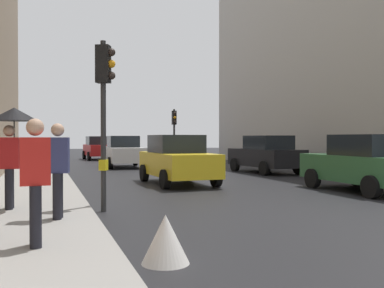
{
  "coord_description": "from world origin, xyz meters",
  "views": [
    {
      "loc": [
        -6.98,
        -7.26,
        1.67
      ],
      "look_at": [
        -1.25,
        9.67,
        1.41
      ],
      "focal_mm": 41.37,
      "sensor_mm": 36.0,
      "label": 1
    }
  ],
  "objects_px": {
    "car_dark_suv": "(266,154)",
    "warning_sign_triangle": "(166,239)",
    "traffic_light_far_median": "(174,126)",
    "car_yellow_taxi": "(177,159)",
    "car_green_estate": "(365,163)",
    "pedestrian_with_umbrella": "(13,129)",
    "car_blue_van": "(171,148)",
    "pedestrian_with_grey_backpack": "(55,165)",
    "car_white_compact": "(123,152)",
    "pedestrian_in_red_jacket": "(35,176)",
    "car_red_sedan": "(99,148)",
    "traffic_light_near_right": "(104,94)"
  },
  "relations": [
    {
      "from": "car_dark_suv",
      "to": "pedestrian_in_red_jacket",
      "type": "bearing_deg",
      "value": -129.7
    },
    {
      "from": "traffic_light_near_right",
      "to": "warning_sign_triangle",
      "type": "height_order",
      "value": "traffic_light_near_right"
    },
    {
      "from": "traffic_light_far_median",
      "to": "traffic_light_near_right",
      "type": "height_order",
      "value": "traffic_light_near_right"
    },
    {
      "from": "car_red_sedan",
      "to": "car_blue_van",
      "type": "bearing_deg",
      "value": -14.17
    },
    {
      "from": "pedestrian_with_umbrella",
      "to": "warning_sign_triangle",
      "type": "bearing_deg",
      "value": -64.25
    },
    {
      "from": "car_dark_suv",
      "to": "warning_sign_triangle",
      "type": "bearing_deg",
      "value": -123.07
    },
    {
      "from": "car_green_estate",
      "to": "car_dark_suv",
      "type": "bearing_deg",
      "value": 85.08
    },
    {
      "from": "car_yellow_taxi",
      "to": "pedestrian_with_grey_backpack",
      "type": "relative_size",
      "value": 2.4
    },
    {
      "from": "car_dark_suv",
      "to": "car_yellow_taxi",
      "type": "bearing_deg",
      "value": -147.61
    },
    {
      "from": "traffic_light_far_median",
      "to": "car_blue_van",
      "type": "relative_size",
      "value": 0.81
    },
    {
      "from": "car_blue_van",
      "to": "car_white_compact",
      "type": "distance_m",
      "value": 9.39
    },
    {
      "from": "pedestrian_with_umbrella",
      "to": "car_green_estate",
      "type": "bearing_deg",
      "value": 6.16
    },
    {
      "from": "pedestrian_with_umbrella",
      "to": "warning_sign_triangle",
      "type": "distance_m",
      "value": 5.13
    },
    {
      "from": "traffic_light_near_right",
      "to": "car_white_compact",
      "type": "bearing_deg",
      "value": 78.52
    },
    {
      "from": "car_red_sedan",
      "to": "pedestrian_with_umbrella",
      "type": "height_order",
      "value": "pedestrian_with_umbrella"
    },
    {
      "from": "traffic_light_far_median",
      "to": "car_yellow_taxi",
      "type": "distance_m",
      "value": 11.11
    },
    {
      "from": "car_white_compact",
      "to": "car_yellow_taxi",
      "type": "height_order",
      "value": "same"
    },
    {
      "from": "car_blue_van",
      "to": "warning_sign_triangle",
      "type": "xyz_separation_m",
      "value": [
        -7.83,
        -27.08,
        -0.55
      ]
    },
    {
      "from": "car_yellow_taxi",
      "to": "car_blue_van",
      "type": "bearing_deg",
      "value": 74.76
    },
    {
      "from": "car_yellow_taxi",
      "to": "pedestrian_with_umbrella",
      "type": "bearing_deg",
      "value": -135.13
    },
    {
      "from": "traffic_light_far_median",
      "to": "car_yellow_taxi",
      "type": "xyz_separation_m",
      "value": [
        -3.0,
        -10.6,
        -1.47
      ]
    },
    {
      "from": "warning_sign_triangle",
      "to": "car_red_sedan",
      "type": "bearing_deg",
      "value": 84.97
    },
    {
      "from": "car_yellow_taxi",
      "to": "pedestrian_with_umbrella",
      "type": "distance_m",
      "value": 7.39
    },
    {
      "from": "car_dark_suv",
      "to": "car_blue_van",
      "type": "xyz_separation_m",
      "value": [
        -0.65,
        14.06,
        0.0
      ]
    },
    {
      "from": "car_white_compact",
      "to": "pedestrian_with_umbrella",
      "type": "height_order",
      "value": "pedestrian_with_umbrella"
    },
    {
      "from": "pedestrian_with_umbrella",
      "to": "car_yellow_taxi",
      "type": "bearing_deg",
      "value": 44.87
    },
    {
      "from": "pedestrian_in_red_jacket",
      "to": "car_red_sedan",
      "type": "bearing_deg",
      "value": 81.48
    },
    {
      "from": "traffic_light_near_right",
      "to": "pedestrian_with_grey_backpack",
      "type": "bearing_deg",
      "value": -127.1
    },
    {
      "from": "car_blue_van",
      "to": "pedestrian_in_red_jacket",
      "type": "distance_m",
      "value": 27.9
    },
    {
      "from": "traffic_light_far_median",
      "to": "car_red_sedan",
      "type": "relative_size",
      "value": 0.8
    },
    {
      "from": "pedestrian_with_grey_backpack",
      "to": "warning_sign_triangle",
      "type": "bearing_deg",
      "value": -65.97
    },
    {
      "from": "car_dark_suv",
      "to": "car_green_estate",
      "type": "height_order",
      "value": "same"
    },
    {
      "from": "traffic_light_near_right",
      "to": "car_dark_suv",
      "type": "relative_size",
      "value": 0.89
    },
    {
      "from": "car_green_estate",
      "to": "warning_sign_triangle",
      "type": "bearing_deg",
      "value": -144.96
    },
    {
      "from": "traffic_light_near_right",
      "to": "car_yellow_taxi",
      "type": "relative_size",
      "value": 0.9
    },
    {
      "from": "car_white_compact",
      "to": "car_red_sedan",
      "type": "distance_m",
      "value": 9.27
    },
    {
      "from": "car_red_sedan",
      "to": "pedestrian_with_grey_backpack",
      "type": "xyz_separation_m",
      "value": [
        -3.81,
        -25.49,
        0.29
      ]
    },
    {
      "from": "traffic_light_far_median",
      "to": "traffic_light_near_right",
      "type": "xyz_separation_m",
      "value": [
        -6.29,
        -15.8,
        0.3
      ]
    },
    {
      "from": "car_yellow_taxi",
      "to": "car_white_compact",
      "type": "bearing_deg",
      "value": 91.69
    },
    {
      "from": "car_red_sedan",
      "to": "pedestrian_with_umbrella",
      "type": "bearing_deg",
      "value": -100.91
    },
    {
      "from": "car_red_sedan",
      "to": "car_yellow_taxi",
      "type": "bearing_deg",
      "value": -88.28
    },
    {
      "from": "traffic_light_far_median",
      "to": "warning_sign_triangle",
      "type": "bearing_deg",
      "value": -106.74
    },
    {
      "from": "car_white_compact",
      "to": "pedestrian_with_umbrella",
      "type": "distance_m",
      "value": 15.58
    },
    {
      "from": "traffic_light_far_median",
      "to": "car_dark_suv",
      "type": "bearing_deg",
      "value": -71.4
    },
    {
      "from": "car_blue_van",
      "to": "pedestrian_with_grey_backpack",
      "type": "bearing_deg",
      "value": -110.75
    },
    {
      "from": "car_blue_van",
      "to": "warning_sign_triangle",
      "type": "bearing_deg",
      "value": -106.13
    },
    {
      "from": "car_dark_suv",
      "to": "pedestrian_with_umbrella",
      "type": "height_order",
      "value": "pedestrian_with_umbrella"
    },
    {
      "from": "car_red_sedan",
      "to": "pedestrian_in_red_jacket",
      "type": "distance_m",
      "value": 27.9
    },
    {
      "from": "car_blue_van",
      "to": "car_green_estate",
      "type": "relative_size",
      "value": 1.0
    },
    {
      "from": "pedestrian_with_grey_backpack",
      "to": "warning_sign_triangle",
      "type": "distance_m",
      "value": 3.33
    }
  ]
}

